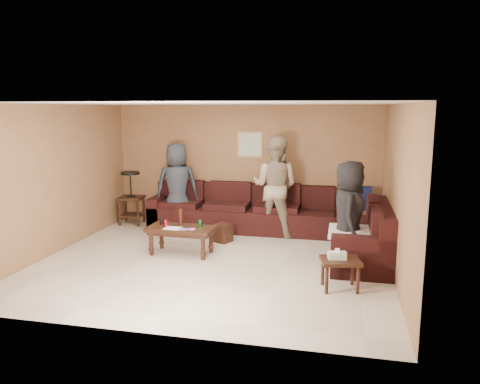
{
  "coord_description": "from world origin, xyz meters",
  "views": [
    {
      "loc": [
        1.97,
        -6.93,
        2.43
      ],
      "look_at": [
        0.25,
        0.85,
        1.0
      ],
      "focal_mm": 35.0,
      "sensor_mm": 36.0,
      "label": 1
    }
  ],
  "objects_px": {
    "person_left": "(177,186)",
    "waste_bin": "(223,233)",
    "person_right": "(349,215)",
    "person_middle": "(275,186)",
    "sectional_sofa": "(277,222)",
    "end_table_left": "(131,197)",
    "coffee_table": "(181,231)",
    "side_table_right": "(340,263)"
  },
  "relations": [
    {
      "from": "person_right",
      "to": "sectional_sofa",
      "type": "bearing_deg",
      "value": 45.25
    },
    {
      "from": "sectional_sofa",
      "to": "coffee_table",
      "type": "bearing_deg",
      "value": -139.85
    },
    {
      "from": "end_table_left",
      "to": "person_left",
      "type": "xyz_separation_m",
      "value": [
        1.08,
        -0.12,
        0.29
      ]
    },
    {
      "from": "end_table_left",
      "to": "waste_bin",
      "type": "distance_m",
      "value": 2.43
    },
    {
      "from": "waste_bin",
      "to": "person_left",
      "type": "height_order",
      "value": "person_left"
    },
    {
      "from": "person_middle",
      "to": "sectional_sofa",
      "type": "bearing_deg",
      "value": 117.8
    },
    {
      "from": "sectional_sofa",
      "to": "person_middle",
      "type": "distance_m",
      "value": 0.72
    },
    {
      "from": "person_middle",
      "to": "person_right",
      "type": "relative_size",
      "value": 1.16
    },
    {
      "from": "person_left",
      "to": "person_middle",
      "type": "bearing_deg",
      "value": 157.39
    },
    {
      "from": "waste_bin",
      "to": "person_right",
      "type": "bearing_deg",
      "value": -22.26
    },
    {
      "from": "sectional_sofa",
      "to": "coffee_table",
      "type": "distance_m",
      "value": 1.91
    },
    {
      "from": "coffee_table",
      "to": "person_right",
      "type": "height_order",
      "value": "person_right"
    },
    {
      "from": "end_table_left",
      "to": "waste_bin",
      "type": "bearing_deg",
      "value": -21.7
    },
    {
      "from": "waste_bin",
      "to": "person_right",
      "type": "relative_size",
      "value": 0.2
    },
    {
      "from": "side_table_right",
      "to": "person_right",
      "type": "bearing_deg",
      "value": 83.64
    },
    {
      "from": "person_left",
      "to": "person_middle",
      "type": "xyz_separation_m",
      "value": [
        2.01,
        -0.06,
        0.08
      ]
    },
    {
      "from": "waste_bin",
      "to": "side_table_right",
      "type": "bearing_deg",
      "value": -41.74
    },
    {
      "from": "end_table_left",
      "to": "side_table_right",
      "type": "xyz_separation_m",
      "value": [
        4.35,
        -2.78,
        -0.21
      ]
    },
    {
      "from": "sectional_sofa",
      "to": "person_right",
      "type": "xyz_separation_m",
      "value": [
        1.28,
        -1.29,
        0.5
      ]
    },
    {
      "from": "sectional_sofa",
      "to": "side_table_right",
      "type": "relative_size",
      "value": 7.85
    },
    {
      "from": "end_table_left",
      "to": "person_middle",
      "type": "xyz_separation_m",
      "value": [
        3.08,
        -0.18,
        0.37
      ]
    },
    {
      "from": "sectional_sofa",
      "to": "person_left",
      "type": "bearing_deg",
      "value": 169.35
    },
    {
      "from": "sectional_sofa",
      "to": "side_table_right",
      "type": "xyz_separation_m",
      "value": [
        1.17,
        -2.27,
        0.05
      ]
    },
    {
      "from": "waste_bin",
      "to": "person_right",
      "type": "xyz_separation_m",
      "value": [
        2.23,
        -0.91,
        0.66
      ]
    },
    {
      "from": "person_left",
      "to": "person_middle",
      "type": "relative_size",
      "value": 0.92
    },
    {
      "from": "person_middle",
      "to": "end_table_left",
      "type": "bearing_deg",
      "value": 8.23
    },
    {
      "from": "person_left",
      "to": "waste_bin",
      "type": "bearing_deg",
      "value": 125.43
    },
    {
      "from": "side_table_right",
      "to": "end_table_left",
      "type": "bearing_deg",
      "value": 147.43
    },
    {
      "from": "end_table_left",
      "to": "waste_bin",
      "type": "relative_size",
      "value": 3.32
    },
    {
      "from": "side_table_right",
      "to": "person_middle",
      "type": "xyz_separation_m",
      "value": [
        -1.27,
        2.6,
        0.58
      ]
    },
    {
      "from": "person_right",
      "to": "coffee_table",
      "type": "bearing_deg",
      "value": 89.21
    },
    {
      "from": "sectional_sofa",
      "to": "person_middle",
      "type": "height_order",
      "value": "person_middle"
    },
    {
      "from": "coffee_table",
      "to": "person_left",
      "type": "xyz_separation_m",
      "value": [
        -0.65,
        1.62,
        0.48
      ]
    },
    {
      "from": "coffee_table",
      "to": "end_table_left",
      "type": "height_order",
      "value": "end_table_left"
    },
    {
      "from": "sectional_sofa",
      "to": "person_middle",
      "type": "bearing_deg",
      "value": 106.22
    },
    {
      "from": "person_left",
      "to": "person_right",
      "type": "bearing_deg",
      "value": 132.73
    },
    {
      "from": "coffee_table",
      "to": "person_left",
      "type": "relative_size",
      "value": 0.65
    },
    {
      "from": "side_table_right",
      "to": "person_left",
      "type": "height_order",
      "value": "person_left"
    },
    {
      "from": "coffee_table",
      "to": "person_right",
      "type": "relative_size",
      "value": 0.69
    },
    {
      "from": "coffee_table",
      "to": "waste_bin",
      "type": "bearing_deg",
      "value": 59.46
    },
    {
      "from": "sectional_sofa",
      "to": "end_table_left",
      "type": "xyz_separation_m",
      "value": [
        -3.18,
        0.51,
        0.26
      ]
    },
    {
      "from": "sectional_sofa",
      "to": "person_left",
      "type": "height_order",
      "value": "person_left"
    }
  ]
}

